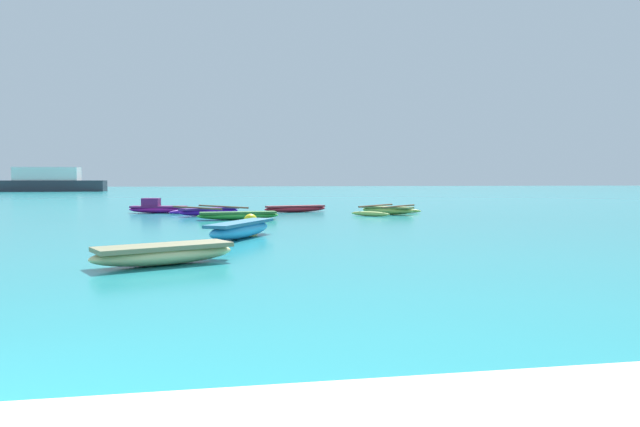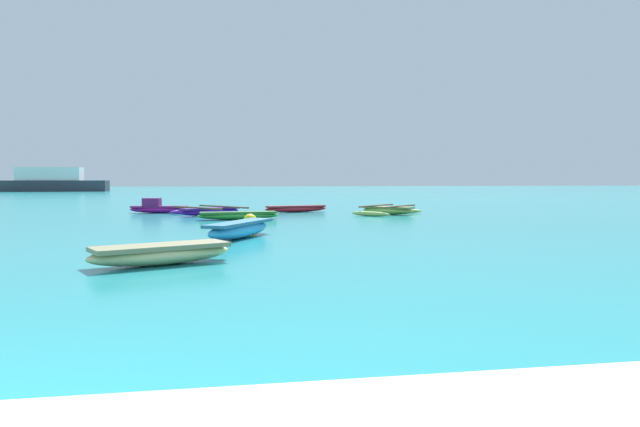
{
  "view_description": "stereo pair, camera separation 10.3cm",
  "coord_description": "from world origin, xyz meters",
  "px_view_note": "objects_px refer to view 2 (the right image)",
  "views": [
    {
      "loc": [
        2.14,
        -2.81,
        1.52
      ],
      "look_at": [
        5.83,
        17.96,
        0.25
      ],
      "focal_mm": 32.0,
      "sensor_mm": 36.0,
      "label": 1
    },
    {
      "loc": [
        2.24,
        -2.82,
        1.52
      ],
      "look_at": [
        5.83,
        17.96,
        0.25
      ],
      "focal_mm": 32.0,
      "sensor_mm": 36.0,
      "label": 2
    }
  ],
  "objects_px": {
    "moored_boat_0": "(388,210)",
    "moored_boat_1": "(296,208)",
    "moored_boat_6": "(161,253)",
    "mooring_buoy_2": "(250,221)",
    "moored_boat_4": "(158,208)",
    "moored_boat_2": "(238,215)",
    "moored_boat_3": "(210,211)",
    "distant_ferry": "(50,182)",
    "moored_boat_5": "(240,229)"
  },
  "relations": [
    {
      "from": "moored_boat_1",
      "to": "moored_boat_4",
      "type": "distance_m",
      "value": 6.24
    },
    {
      "from": "moored_boat_0",
      "to": "mooring_buoy_2",
      "type": "relative_size",
      "value": 8.17
    },
    {
      "from": "moored_boat_6",
      "to": "mooring_buoy_2",
      "type": "height_order",
      "value": "mooring_buoy_2"
    },
    {
      "from": "moored_boat_4",
      "to": "moored_boat_6",
      "type": "height_order",
      "value": "moored_boat_4"
    },
    {
      "from": "moored_boat_0",
      "to": "mooring_buoy_2",
      "type": "bearing_deg",
      "value": -92.66
    },
    {
      "from": "moored_boat_5",
      "to": "moored_boat_6",
      "type": "height_order",
      "value": "moored_boat_5"
    },
    {
      "from": "distant_ferry",
      "to": "moored_boat_5",
      "type": "bearing_deg",
      "value": -70.56
    },
    {
      "from": "moored_boat_0",
      "to": "distant_ferry",
      "type": "height_order",
      "value": "distant_ferry"
    },
    {
      "from": "mooring_buoy_2",
      "to": "moored_boat_3",
      "type": "bearing_deg",
      "value": 102.37
    },
    {
      "from": "moored_boat_4",
      "to": "distant_ferry",
      "type": "relative_size",
      "value": 0.2
    },
    {
      "from": "moored_boat_1",
      "to": "moored_boat_3",
      "type": "height_order",
      "value": "moored_boat_3"
    },
    {
      "from": "moored_boat_0",
      "to": "moored_boat_1",
      "type": "height_order",
      "value": "moored_boat_0"
    },
    {
      "from": "mooring_buoy_2",
      "to": "moored_boat_2",
      "type": "bearing_deg",
      "value": 94.38
    },
    {
      "from": "moored_boat_0",
      "to": "moored_boat_1",
      "type": "relative_size",
      "value": 1.15
    },
    {
      "from": "moored_boat_5",
      "to": "distant_ferry",
      "type": "xyz_separation_m",
      "value": [
        -21.69,
        61.46,
        0.99
      ]
    },
    {
      "from": "moored_boat_1",
      "to": "distant_ferry",
      "type": "distance_m",
      "value": 55.91
    },
    {
      "from": "moored_boat_2",
      "to": "distant_ferry",
      "type": "relative_size",
      "value": 0.23
    },
    {
      "from": "moored_boat_3",
      "to": "moored_boat_5",
      "type": "distance_m",
      "value": 9.54
    },
    {
      "from": "moored_boat_3",
      "to": "distant_ferry",
      "type": "height_order",
      "value": "distant_ferry"
    },
    {
      "from": "moored_boat_5",
      "to": "moored_boat_0",
      "type": "bearing_deg",
      "value": -8.54
    },
    {
      "from": "moored_boat_2",
      "to": "moored_boat_5",
      "type": "height_order",
      "value": "moored_boat_5"
    },
    {
      "from": "moored_boat_5",
      "to": "distant_ferry",
      "type": "distance_m",
      "value": 65.18
    },
    {
      "from": "moored_boat_1",
      "to": "mooring_buoy_2",
      "type": "relative_size",
      "value": 7.12
    },
    {
      "from": "moored_boat_2",
      "to": "moored_boat_5",
      "type": "xyz_separation_m",
      "value": [
        -0.16,
        -6.8,
        0.07
      ]
    },
    {
      "from": "moored_boat_4",
      "to": "moored_boat_2",
      "type": "bearing_deg",
      "value": -45.0
    },
    {
      "from": "moored_boat_2",
      "to": "moored_boat_6",
      "type": "height_order",
      "value": "moored_boat_6"
    },
    {
      "from": "moored_boat_3",
      "to": "moored_boat_5",
      "type": "xyz_separation_m",
      "value": [
        0.94,
        -9.5,
        0.06
      ]
    },
    {
      "from": "moored_boat_5",
      "to": "distant_ferry",
      "type": "bearing_deg",
      "value": 47.48
    },
    {
      "from": "distant_ferry",
      "to": "mooring_buoy_2",
      "type": "bearing_deg",
      "value": -69.19
    },
    {
      "from": "moored_boat_2",
      "to": "mooring_buoy_2",
      "type": "xyz_separation_m",
      "value": [
        0.27,
        -3.53,
        0.04
      ]
    },
    {
      "from": "moored_boat_4",
      "to": "distant_ferry",
      "type": "distance_m",
      "value": 53.06
    },
    {
      "from": "moored_boat_1",
      "to": "moored_boat_6",
      "type": "bearing_deg",
      "value": -120.32
    },
    {
      "from": "moored_boat_2",
      "to": "moored_boat_3",
      "type": "height_order",
      "value": "moored_boat_3"
    },
    {
      "from": "moored_boat_2",
      "to": "mooring_buoy_2",
      "type": "bearing_deg",
      "value": -91.2
    },
    {
      "from": "moored_boat_2",
      "to": "moored_boat_5",
      "type": "distance_m",
      "value": 6.81
    },
    {
      "from": "moored_boat_3",
      "to": "mooring_buoy_2",
      "type": "relative_size",
      "value": 9.08
    },
    {
      "from": "moored_boat_4",
      "to": "moored_boat_3",
      "type": "bearing_deg",
      "value": -33.27
    },
    {
      "from": "moored_boat_6",
      "to": "moored_boat_5",
      "type": "bearing_deg",
      "value": 46.03
    },
    {
      "from": "moored_boat_6",
      "to": "moored_boat_0",
      "type": "bearing_deg",
      "value": 33.67
    },
    {
      "from": "mooring_buoy_2",
      "to": "distant_ferry",
      "type": "height_order",
      "value": "distant_ferry"
    },
    {
      "from": "moored_boat_1",
      "to": "moored_boat_3",
      "type": "bearing_deg",
      "value": -169.74
    },
    {
      "from": "moored_boat_0",
      "to": "moored_boat_3",
      "type": "distance_m",
      "value": 7.59
    },
    {
      "from": "moored_boat_2",
      "to": "moored_boat_6",
      "type": "bearing_deg",
      "value": -104.09
    },
    {
      "from": "moored_boat_6",
      "to": "moored_boat_3",
      "type": "bearing_deg",
      "value": 62.71
    },
    {
      "from": "moored_boat_1",
      "to": "moored_boat_6",
      "type": "height_order",
      "value": "moored_boat_6"
    },
    {
      "from": "moored_boat_2",
      "to": "moored_boat_3",
      "type": "xyz_separation_m",
      "value": [
        -1.1,
        2.69,
        0.01
      ]
    },
    {
      "from": "moored_boat_4",
      "to": "moored_boat_1",
      "type": "bearing_deg",
      "value": 5.95
    },
    {
      "from": "moored_boat_1",
      "to": "moored_boat_6",
      "type": "xyz_separation_m",
      "value": [
        -4.45,
        -15.67,
        0.03
      ]
    },
    {
      "from": "moored_boat_4",
      "to": "moored_boat_6",
      "type": "xyz_separation_m",
      "value": [
        1.77,
        -16.09,
        -0.03
      ]
    },
    {
      "from": "moored_boat_0",
      "to": "mooring_buoy_2",
      "type": "height_order",
      "value": "mooring_buoy_2"
    }
  ]
}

